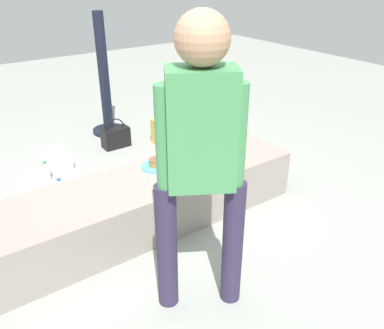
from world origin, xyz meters
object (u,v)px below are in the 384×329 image
object	(u,v)px
handbag_brown_canvas	(181,157)
party_cup_red	(166,148)
cake_plate	(156,164)
handbag_black_leather	(116,137)
adult_standing	(201,149)
child_seated	(187,140)
cake_box_white	(55,159)
gift_bag	(161,130)
water_bottle_near_gift	(60,189)
water_bottle_far_side	(46,172)

from	to	relation	value
handbag_brown_canvas	party_cup_red	bearing A→B (deg)	79.41
cake_plate	handbag_black_leather	size ratio (longest dim) A/B	0.73
adult_standing	child_seated	bearing A→B (deg)	59.28
cake_plate	handbag_black_leather	world-z (taller)	cake_plate
party_cup_red	cake_box_white	distance (m)	1.07
cake_plate	handbag_brown_canvas	size ratio (longest dim) A/B	0.65
adult_standing	party_cup_red	world-z (taller)	adult_standing
gift_bag	party_cup_red	size ratio (longest dim) A/B	2.64
cake_box_white	handbag_brown_canvas	size ratio (longest dim) A/B	0.97
gift_bag	water_bottle_near_gift	xyz separation A→B (m)	(-1.27, -0.52, -0.05)
adult_standing	water_bottle_near_gift	xyz separation A→B (m)	(-0.27, 1.54, -0.87)
child_seated	handbag_black_leather	distance (m)	1.47
adult_standing	water_bottle_near_gift	world-z (taller)	adult_standing
gift_bag	handbag_brown_canvas	distance (m)	0.68
child_seated	cake_box_white	distance (m)	1.54
water_bottle_near_gift	handbag_brown_canvas	distance (m)	1.10
gift_bag	handbag_brown_canvas	bearing A→B (deg)	-105.55
child_seated	handbag_black_leather	bearing A→B (deg)	87.56
child_seated	cake_plate	size ratio (longest dim) A/B	2.16
water_bottle_near_gift	water_bottle_far_side	xyz separation A→B (m)	(0.00, 0.37, 0.00)
gift_bag	cake_box_white	size ratio (longest dim) A/B	0.91
child_seated	handbag_black_leather	size ratio (longest dim) A/B	1.57
water_bottle_near_gift	water_bottle_far_side	world-z (taller)	same
child_seated	cake_plate	world-z (taller)	child_seated
gift_bag	cake_box_white	world-z (taller)	gift_bag
adult_standing	gift_bag	bearing A→B (deg)	64.01
gift_bag	party_cup_red	world-z (taller)	gift_bag
handbag_black_leather	gift_bag	bearing A→B (deg)	-19.23
child_seated	gift_bag	size ratio (longest dim) A/B	1.59
handbag_brown_canvas	adult_standing	bearing A→B (deg)	-120.32
water_bottle_far_side	cake_box_white	xyz separation A→B (m)	(0.15, 0.24, -0.02)
water_bottle_near_gift	party_cup_red	distance (m)	1.19
party_cup_red	handbag_black_leather	xyz separation A→B (m)	(-0.34, 0.44, 0.05)
party_cup_red	handbag_brown_canvas	distance (m)	0.39
water_bottle_far_side	child_seated	bearing A→B (deg)	-54.95
gift_bag	water_bottle_near_gift	distance (m)	1.38
cake_box_white	child_seated	bearing A→B (deg)	-65.37
cake_plate	handbag_black_leather	xyz separation A→B (m)	(0.26, 1.27, -0.28)
gift_bag	water_bottle_near_gift	world-z (taller)	gift_bag
party_cup_red	handbag_black_leather	world-z (taller)	handbag_black_leather
handbag_black_leather	handbag_brown_canvas	world-z (taller)	handbag_brown_canvas
cake_plate	party_cup_red	world-z (taller)	cake_plate
water_bottle_near_gift	handbag_brown_canvas	bearing A→B (deg)	-7.24
cake_plate	gift_bag	size ratio (longest dim) A/B	0.74
adult_standing	cake_plate	size ratio (longest dim) A/B	7.04
child_seated	handbag_black_leather	xyz separation A→B (m)	(0.06, 1.39, -0.48)
adult_standing	cake_box_white	xyz separation A→B (m)	(-0.11, 2.15, -0.88)
child_seated	party_cup_red	bearing A→B (deg)	67.25
cake_plate	cake_box_white	distance (m)	1.31
water_bottle_far_side	cake_box_white	distance (m)	0.28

